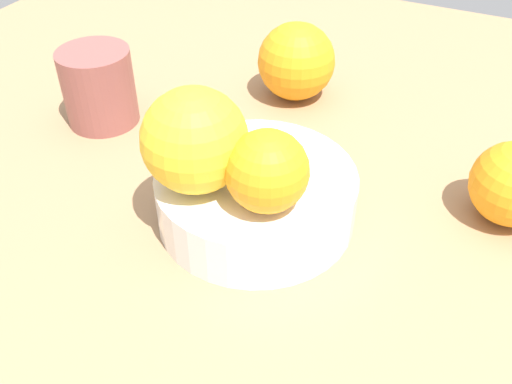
{
  "coord_description": "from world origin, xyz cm",
  "views": [
    {
      "loc": [
        32.87,
        16.01,
        32.8
      ],
      "look_at": [
        0.0,
        0.0,
        2.76
      ],
      "focal_mm": 39.81,
      "sensor_mm": 36.0,
      "label": 1
    }
  ],
  "objects_px": {
    "orange_loose_0": "(296,61)",
    "ceramic_cup": "(99,87)",
    "orange_in_bowl_1": "(267,171)",
    "orange_in_bowl_0": "(195,140)",
    "fruit_bowl": "(256,197)"
  },
  "relations": [
    {
      "from": "fruit_bowl",
      "to": "orange_in_bowl_0",
      "type": "relative_size",
      "value": 2.02
    },
    {
      "from": "fruit_bowl",
      "to": "ceramic_cup",
      "type": "distance_m",
      "value": 0.23
    },
    {
      "from": "orange_loose_0",
      "to": "ceramic_cup",
      "type": "distance_m",
      "value": 0.21
    },
    {
      "from": "orange_in_bowl_0",
      "to": "orange_in_bowl_1",
      "type": "relative_size",
      "value": 1.31
    },
    {
      "from": "orange_loose_0",
      "to": "ceramic_cup",
      "type": "xyz_separation_m",
      "value": [
        0.14,
        -0.16,
        -0.0
      ]
    },
    {
      "from": "orange_in_bowl_1",
      "to": "ceramic_cup",
      "type": "height_order",
      "value": "orange_in_bowl_1"
    },
    {
      "from": "ceramic_cup",
      "to": "fruit_bowl",
      "type": "bearing_deg",
      "value": 72.13
    },
    {
      "from": "orange_in_bowl_0",
      "to": "orange_in_bowl_1",
      "type": "height_order",
      "value": "orange_in_bowl_0"
    },
    {
      "from": "fruit_bowl",
      "to": "orange_in_bowl_1",
      "type": "distance_m",
      "value": 0.07
    },
    {
      "from": "orange_in_bowl_0",
      "to": "orange_loose_0",
      "type": "distance_m",
      "value": 0.24
    },
    {
      "from": "orange_in_bowl_1",
      "to": "ceramic_cup",
      "type": "distance_m",
      "value": 0.26
    },
    {
      "from": "fruit_bowl",
      "to": "orange_in_bowl_0",
      "type": "bearing_deg",
      "value": -50.01
    },
    {
      "from": "fruit_bowl",
      "to": "orange_in_bowl_1",
      "type": "bearing_deg",
      "value": 38.27
    },
    {
      "from": "orange_in_bowl_0",
      "to": "ceramic_cup",
      "type": "distance_m",
      "value": 0.21
    },
    {
      "from": "orange_in_bowl_0",
      "to": "orange_in_bowl_1",
      "type": "xyz_separation_m",
      "value": [
        -0.0,
        0.06,
        -0.01
      ]
    }
  ]
}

